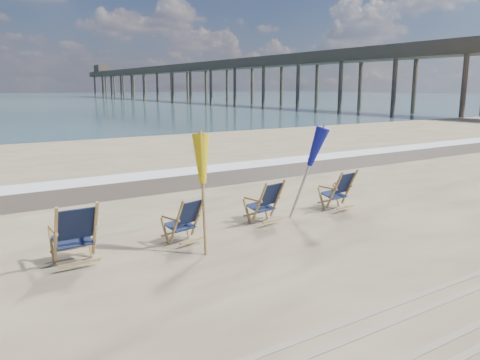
{
  "coord_description": "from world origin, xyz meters",
  "views": [
    {
      "loc": [
        -5.23,
        -5.9,
        2.82
      ],
      "look_at": [
        0.0,
        2.2,
        0.9
      ],
      "focal_mm": 35.0,
      "sensor_mm": 36.0,
      "label": 1
    }
  ],
  "objects": [
    {
      "name": "surf_foam",
      "position": [
        0.0,
        8.3,
        0.0
      ],
      "size": [
        200.0,
        1.4,
        0.01
      ],
      "primitive_type": "cube",
      "color": "silver",
      "rests_on": "ground"
    },
    {
      "name": "wet_sand_strip",
      "position": [
        0.0,
        6.8,
        0.0
      ],
      "size": [
        200.0,
        2.6,
        0.0
      ],
      "primitive_type": "cube",
      "color": "#42362A",
      "rests_on": "ground"
    },
    {
      "name": "tire_tracks",
      "position": [
        0.0,
        -2.8,
        0.01
      ],
      "size": [
        80.0,
        1.3,
        0.01
      ],
      "primitive_type": null,
      "color": "gray",
      "rests_on": "ground"
    },
    {
      "name": "beach_chair_0",
      "position": [
        -3.27,
        1.43,
        0.54
      ],
      "size": [
        0.69,
        0.78,
        1.08
      ],
      "primitive_type": null,
      "rotation": [
        0.0,
        0.0,
        3.14
      ],
      "color": "#111934",
      "rests_on": "ground"
    },
    {
      "name": "beach_chair_1",
      "position": [
        -1.36,
        1.52,
        0.45
      ],
      "size": [
        0.71,
        0.76,
        0.89
      ],
      "primitive_type": null,
      "rotation": [
        0.0,
        0.0,
        3.39
      ],
      "color": "#111934",
      "rests_on": "ground"
    },
    {
      "name": "beach_chair_2",
      "position": [
        0.65,
        1.74,
        0.48
      ],
      "size": [
        0.71,
        0.77,
        0.95
      ],
      "primitive_type": null,
      "rotation": [
        0.0,
        0.0,
        3.3
      ],
      "color": "#111934",
      "rests_on": "ground"
    },
    {
      "name": "beach_chair_3",
      "position": [
        2.74,
        1.7,
        0.48
      ],
      "size": [
        0.69,
        0.76,
        0.97
      ],
      "primitive_type": null,
      "rotation": [
        0.0,
        0.0,
        3.25
      ],
      "color": "#111934",
      "rests_on": "ground"
    },
    {
      "name": "umbrella_yellow",
      "position": [
        -1.53,
        0.98,
        1.53
      ],
      "size": [
        0.3,
        0.3,
        2.04
      ],
      "color": "#A38149",
      "rests_on": "ground"
    },
    {
      "name": "umbrella_blue",
      "position": [
        1.32,
        1.66,
        1.54
      ],
      "size": [
        0.3,
        0.3,
        2.06
      ],
      "color": "#A5A5AD",
      "rests_on": "ground"
    },
    {
      "name": "fishing_pier",
      "position": [
        38.0,
        74.0,
        4.65
      ],
      "size": [
        4.4,
        140.0,
        9.3
      ],
      "primitive_type": null,
      "color": "brown",
      "rests_on": "ground"
    }
  ]
}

